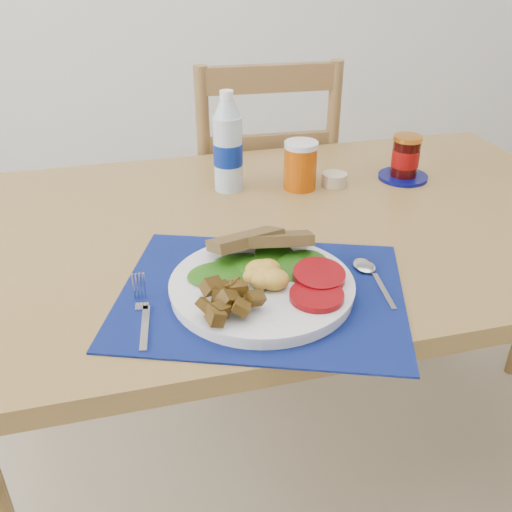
{
  "coord_description": "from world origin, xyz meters",
  "views": [
    {
      "loc": [
        -0.38,
        -0.86,
        1.3
      ],
      "look_at": [
        -0.16,
        -0.02,
        0.8
      ],
      "focal_mm": 40.0,
      "sensor_mm": 36.0,
      "label": 1
    }
  ],
  "objects_px": {
    "chair_far": "(261,178)",
    "water_bottle": "(228,147)",
    "jam_on_saucer": "(405,160)",
    "breakfast_plate": "(259,283)",
    "juice_glass": "(300,167)"
  },
  "relations": [
    {
      "from": "chair_far",
      "to": "jam_on_saucer",
      "type": "height_order",
      "value": "chair_far"
    },
    {
      "from": "breakfast_plate",
      "to": "water_bottle",
      "type": "height_order",
      "value": "water_bottle"
    },
    {
      "from": "breakfast_plate",
      "to": "jam_on_saucer",
      "type": "distance_m",
      "value": 0.65
    },
    {
      "from": "jam_on_saucer",
      "to": "breakfast_plate",
      "type": "bearing_deg",
      "value": -139.13
    },
    {
      "from": "water_bottle",
      "to": "breakfast_plate",
      "type": "bearing_deg",
      "value": -95.83
    },
    {
      "from": "juice_glass",
      "to": "chair_far",
      "type": "bearing_deg",
      "value": 87.24
    },
    {
      "from": "breakfast_plate",
      "to": "water_bottle",
      "type": "bearing_deg",
      "value": 79.47
    },
    {
      "from": "breakfast_plate",
      "to": "jam_on_saucer",
      "type": "relative_size",
      "value": 2.54
    },
    {
      "from": "chair_far",
      "to": "water_bottle",
      "type": "relative_size",
      "value": 5.02
    },
    {
      "from": "chair_far",
      "to": "jam_on_saucer",
      "type": "relative_size",
      "value": 9.64
    },
    {
      "from": "breakfast_plate",
      "to": "juice_glass",
      "type": "distance_m",
      "value": 0.48
    },
    {
      "from": "water_bottle",
      "to": "jam_on_saucer",
      "type": "height_order",
      "value": "water_bottle"
    },
    {
      "from": "juice_glass",
      "to": "jam_on_saucer",
      "type": "relative_size",
      "value": 0.88
    },
    {
      "from": "chair_far",
      "to": "breakfast_plate",
      "type": "xyz_separation_m",
      "value": [
        -0.24,
        -0.88,
        0.18
      ]
    },
    {
      "from": "chair_far",
      "to": "jam_on_saucer",
      "type": "xyz_separation_m",
      "value": [
        0.25,
        -0.46,
        0.2
      ]
    }
  ]
}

